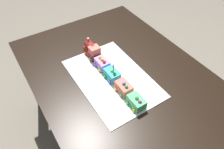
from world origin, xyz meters
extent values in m
plane|color=gray|center=(0.00, 0.00, 0.00)|extent=(8.00, 8.00, 0.00)
cube|color=black|center=(0.00, 0.00, 0.72)|extent=(1.40, 1.00, 0.03)
cube|color=black|center=(-0.64, -0.44, 0.35)|extent=(0.07, 0.07, 0.71)
cube|color=black|center=(-0.64, 0.44, 0.35)|extent=(0.07, 0.07, 0.71)
cube|color=silver|center=(0.00, -0.06, 0.74)|extent=(0.60, 0.40, 0.00)
cube|color=maroon|center=(-0.24, -0.06, 0.77)|extent=(0.12, 0.06, 0.05)
cylinder|color=maroon|center=(-0.26, -0.06, 0.81)|extent=(0.07, 0.05, 0.05)
cube|color=#F27260|center=(-0.21, -0.06, 0.82)|extent=(0.06, 0.06, 0.04)
cylinder|color=#F27260|center=(-0.29, -0.06, 0.84)|extent=(0.02, 0.02, 0.03)
sphere|color=#F4EFCC|center=(-0.31, -0.06, 0.78)|extent=(0.02, 0.02, 0.02)
cylinder|color=orange|center=(-0.28, -0.09, 0.76)|extent=(0.02, 0.01, 0.02)
cylinder|color=green|center=(-0.21, -0.09, 0.76)|extent=(0.02, 0.01, 0.02)
cylinder|color=green|center=(-0.28, -0.02, 0.76)|extent=(0.02, 0.01, 0.02)
cylinder|color=red|center=(-0.21, -0.02, 0.76)|extent=(0.02, 0.01, 0.02)
cube|color=#AD84E0|center=(-0.11, -0.06, 0.77)|extent=(0.10, 0.06, 0.06)
cylinder|color=#4C59D8|center=(-0.14, -0.09, 0.76)|extent=(0.02, 0.01, 0.02)
cylinder|color=yellow|center=(-0.09, -0.09, 0.76)|extent=(0.02, 0.01, 0.02)
cylinder|color=#D84CB2|center=(-0.14, -0.02, 0.76)|extent=(0.02, 0.01, 0.02)
cylinder|color=red|center=(-0.09, -0.02, 0.76)|extent=(0.02, 0.01, 0.02)
sphere|color=yellow|center=(-0.11, -0.06, 0.81)|extent=(0.02, 0.02, 0.02)
sphere|color=red|center=(-0.09, -0.06, 0.81)|extent=(0.02, 0.02, 0.02)
sphere|color=yellow|center=(-0.14, -0.06, 0.81)|extent=(0.02, 0.02, 0.02)
cube|color=#38B7C6|center=(0.00, -0.06, 0.77)|extent=(0.10, 0.06, 0.06)
cylinder|color=green|center=(-0.02, -0.09, 0.76)|extent=(0.02, 0.01, 0.02)
cylinder|color=#4C59D8|center=(0.03, -0.09, 0.76)|extent=(0.02, 0.01, 0.02)
cylinder|color=yellow|center=(-0.02, -0.02, 0.76)|extent=(0.02, 0.01, 0.02)
cylinder|color=#D84CB2|center=(0.03, -0.02, 0.76)|extent=(0.02, 0.01, 0.02)
sphere|color=yellow|center=(0.00, -0.06, 0.81)|extent=(0.02, 0.02, 0.02)
sphere|color=green|center=(0.03, -0.06, 0.81)|extent=(0.02, 0.02, 0.02)
cube|color=#F27260|center=(0.12, -0.06, 0.77)|extent=(0.10, 0.06, 0.06)
cylinder|color=yellow|center=(0.09, -0.09, 0.76)|extent=(0.02, 0.01, 0.02)
cylinder|color=green|center=(0.15, -0.09, 0.76)|extent=(0.02, 0.01, 0.02)
cylinder|color=orange|center=(0.09, -0.02, 0.76)|extent=(0.02, 0.01, 0.02)
cylinder|color=red|center=(0.15, -0.02, 0.76)|extent=(0.02, 0.01, 0.02)
sphere|color=green|center=(0.15, -0.06, 0.81)|extent=(0.02, 0.02, 0.02)
sphere|color=#4C59D8|center=(0.12, -0.06, 0.81)|extent=(0.02, 0.02, 0.02)
cube|color=#59CC7A|center=(0.24, -0.06, 0.77)|extent=(0.10, 0.06, 0.06)
cylinder|color=green|center=(0.21, -0.09, 0.76)|extent=(0.02, 0.01, 0.02)
cylinder|color=yellow|center=(0.27, -0.09, 0.76)|extent=(0.02, 0.01, 0.02)
cylinder|color=red|center=(0.21, -0.02, 0.76)|extent=(0.02, 0.01, 0.02)
cylinder|color=orange|center=(0.27, -0.02, 0.76)|extent=(0.02, 0.01, 0.02)
sphere|color=green|center=(0.24, -0.06, 0.81)|extent=(0.02, 0.02, 0.02)
sphere|color=#D84CB2|center=(0.26, -0.06, 0.81)|extent=(0.02, 0.02, 0.02)
cylinder|color=#4CA5E5|center=(0.01, -0.06, 0.84)|extent=(0.01, 0.01, 0.04)
cone|color=yellow|center=(0.01, -0.06, 0.86)|extent=(0.01, 0.01, 0.01)
camera|label=1|loc=(0.75, -0.54, 1.70)|focal=34.64mm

